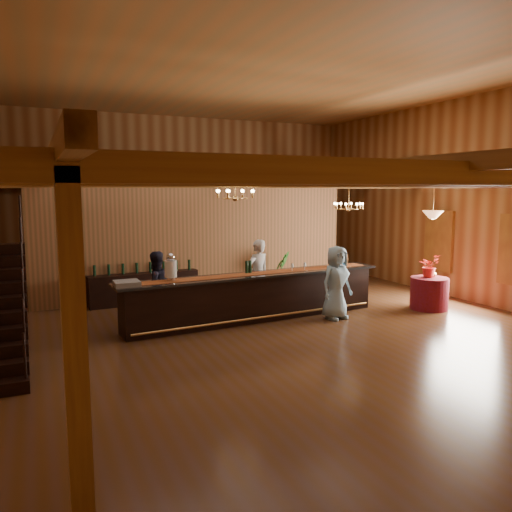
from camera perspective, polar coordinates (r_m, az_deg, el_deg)
name	(u,v)px	position (r m, az deg, el deg)	size (l,w,h in m)	color
floor	(269,323)	(11.45, 1.47, -7.68)	(14.00, 14.00, 0.00)	#492B1C
ceiling	(270,72)	(11.33, 1.57, 20.25)	(14.00, 14.00, 0.00)	#9D6130
wall_back	(182,198)	(17.63, -8.42, 6.61)	(12.00, 0.10, 5.50)	olive
wall_right	(470,200)	(14.68, 23.28, 5.92)	(0.10, 14.00, 5.50)	olive
beam_grid	(260,180)	(11.52, 0.43, 8.71)	(11.90, 13.90, 0.39)	olive
support_posts	(279,256)	(10.70, 2.65, -0.02)	(9.20, 10.20, 3.20)	olive
partition_wall	(200,242)	(14.21, -6.44, 1.60)	(9.00, 0.18, 3.10)	brown
window_right_back	(439,241)	(15.41, 20.19, 1.64)	(0.12, 1.05, 1.75)	white
backroom_boxes	(188,267)	(16.29, -7.83, -1.29)	(4.10, 0.60, 1.10)	black
tasting_bar	(256,296)	(11.63, -0.04, -4.65)	(6.57, 1.32, 1.10)	black
beverage_dispenser	(171,268)	(10.73, -9.72, -1.32)	(0.26, 0.26, 0.60)	silver
glass_rack_tray	(127,283)	(10.41, -14.56, -3.05)	(0.50, 0.50, 0.10)	gray
raffle_drum	(342,260)	(12.79, 9.76, -0.40)	(0.34, 0.24, 0.30)	#9A5E2E
bar_bottle_0	(247,267)	(11.54, -1.06, -1.28)	(0.07, 0.07, 0.30)	black
bar_bottle_1	(250,267)	(11.58, -0.69, -1.25)	(0.07, 0.07, 0.30)	black
backbar_shelf	(144,288)	(13.71, -12.66, -3.57)	(2.92, 0.46, 0.82)	black
round_table	(429,293)	(13.44, 19.18, -4.05)	(0.94, 0.94, 0.81)	#5B1025
chandelier_left	(235,194)	(10.22, -2.37, 7.12)	(0.80, 0.80, 0.42)	tan
chandelier_right	(349,206)	(13.94, 10.53, 5.68)	(0.80, 0.80, 0.77)	tan
pendant_lamp	(433,215)	(13.20, 19.56, 4.48)	(0.52, 0.52, 0.90)	tan
bartender	(258,275)	(12.48, 0.20, -2.19)	(0.65, 0.43, 1.79)	silver
staff_second	(155,287)	(11.61, -11.42, -3.48)	(0.79, 0.62, 1.63)	black
guest	(336,283)	(11.81, 9.16, -3.01)	(0.84, 0.55, 1.73)	#86AEC8
floor_plant	(280,272)	(14.56, 2.75, -1.87)	(0.69, 0.56, 1.26)	#245A1B
table_flowers	(429,266)	(13.42, 19.18, -1.06)	(0.52, 0.45, 0.58)	red
table_vase	(432,271)	(13.48, 19.50, -1.59)	(0.16, 0.16, 0.32)	tan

